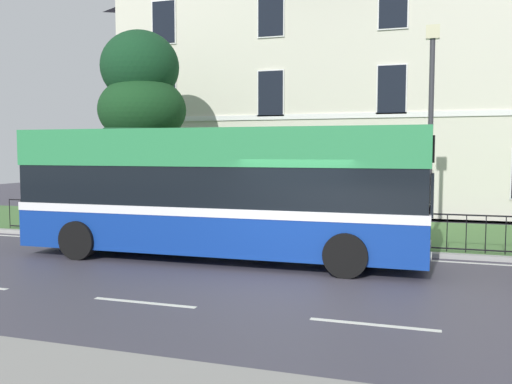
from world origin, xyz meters
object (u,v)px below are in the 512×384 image
evergreen_tree (142,149)px  street_lamp_post (431,118)px  litter_bin (279,219)px  single_decker_bus (221,191)px  georgian_townhouse (350,80)px

evergreen_tree → street_lamp_post: size_ratio=1.26×
litter_bin → single_decker_bus: bearing=-106.0°
georgian_townhouse → single_decker_bus: size_ratio=1.94×
georgian_townhouse → evergreen_tree: georgian_townhouse is taller
evergreen_tree → street_lamp_post: evergreen_tree is taller
evergreen_tree → single_decker_bus: (5.24, -5.36, -1.04)m
single_decker_bus → litter_bin: size_ratio=8.94×
georgian_townhouse → litter_bin: georgian_townhouse is taller
single_decker_bus → litter_bin: (0.77, 2.67, -1.00)m
litter_bin → georgian_townhouse: bearing=88.6°
evergreen_tree → litter_bin: 6.88m
evergreen_tree → street_lamp_post: (10.16, -2.19, 0.84)m
evergreen_tree → georgian_townhouse: bearing=55.1°
single_decker_bus → street_lamp_post: 6.15m
georgian_townhouse → single_decker_bus: (-1.05, -14.37, -4.43)m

